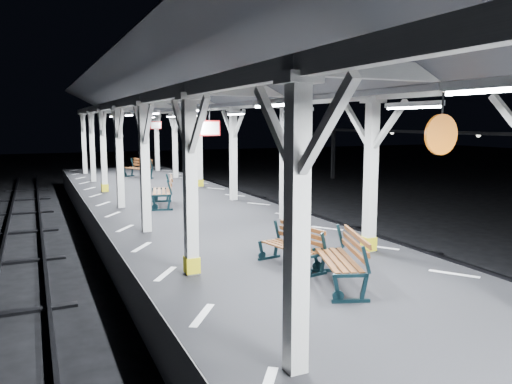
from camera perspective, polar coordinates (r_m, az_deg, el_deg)
ground at (r=8.94m, az=9.78°, el=-17.29°), size 120.00×120.00×0.00m
platform at (r=8.74m, az=9.86°, el=-14.32°), size 6.00×50.00×1.00m
hazard_stripes_left at (r=7.54m, az=-6.15°, el=-13.83°), size 1.00×48.00×0.01m
hazard_stripes_right at (r=10.09m, az=21.69°, el=-8.69°), size 1.00×48.00×0.01m
canopy at (r=8.12m, az=10.64°, el=13.25°), size 5.40×49.00×4.65m
bench_near at (r=8.75m, az=10.06°, el=-7.46°), size 1.15×1.81×0.92m
bench_mid at (r=9.79m, az=4.42°, el=-6.06°), size 0.81×1.56×0.80m
bench_far at (r=16.98m, az=-10.38°, el=0.20°), size 1.09×1.97×1.01m
bench_extra at (r=26.02m, az=-13.17°, el=2.73°), size 1.27×1.89×0.96m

